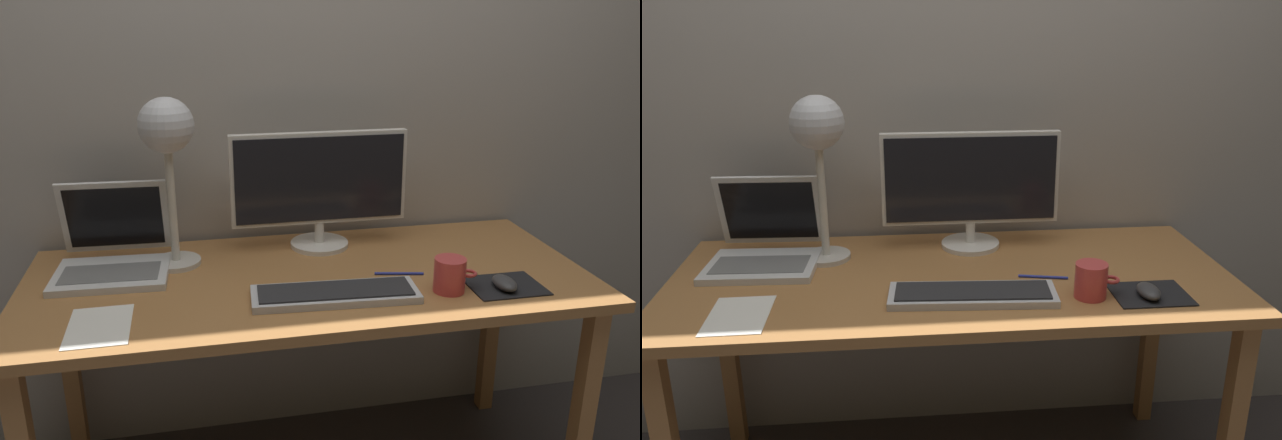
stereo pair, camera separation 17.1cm
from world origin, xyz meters
TOP-DOWN VIEW (x-y plane):
  - back_wall at (0.00, 0.40)m, footprint 4.80×0.06m
  - desk at (0.00, 0.00)m, footprint 1.60×0.70m
  - monitor at (0.08, 0.22)m, footprint 0.55×0.18m
  - keyboard_main at (0.04, -0.17)m, footprint 0.45×0.17m
  - laptop at (-0.55, 0.16)m, footprint 0.33×0.32m
  - desk_lamp at (-0.37, 0.16)m, footprint 0.16×0.16m
  - mousepad at (0.51, -0.19)m, footprint 0.20×0.16m
  - mouse at (0.50, -0.21)m, footprint 0.06×0.10m
  - coffee_mug at (0.35, -0.19)m, footprint 0.12×0.09m
  - paper_sheet_near_mouse at (-0.55, -0.21)m, footprint 0.15×0.21m
  - pen at (0.25, -0.05)m, footprint 0.14×0.04m

SIDE VIEW (x-z plane):
  - desk at x=0.00m, z-range 0.29..1.03m
  - paper_sheet_near_mouse at x=-0.55m, z-range 0.74..0.74m
  - mousepad at x=0.51m, z-range 0.74..0.74m
  - pen at x=0.25m, z-range 0.74..0.75m
  - keyboard_main at x=0.04m, z-range 0.74..0.76m
  - mouse at x=0.50m, z-range 0.74..0.78m
  - coffee_mug at x=0.35m, z-range 0.74..0.83m
  - laptop at x=-0.55m, z-range 0.68..0.93m
  - monitor at x=0.08m, z-range 0.76..1.13m
  - desk_lamp at x=-0.37m, z-range 0.87..1.36m
  - back_wall at x=0.00m, z-range 0.00..2.60m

